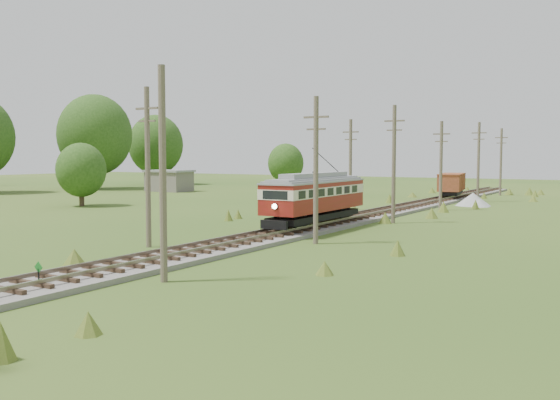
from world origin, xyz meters
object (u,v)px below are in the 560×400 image
Objects in this scene: streetcar at (315,195)px; gravel_pile at (474,200)px; gondola at (452,183)px; switch_marker at (39,273)px.

gravel_pile is at bearing 79.64° from streetcar.
streetcar is 1.43× the size of gondola.
gondola reaches higher than gravel_pile.
switch_marker is at bearing -95.41° from gravel_pile.
gondola is 9.07m from gravel_pile.
gravel_pile is at bearing -69.35° from gondola.
gravel_pile is at bearing 84.59° from switch_marker.
streetcar is (0.20, 22.75, 1.82)m from switch_marker.
gondola is at bearing 89.18° from streetcar.
gravel_pile is (4.67, 49.37, -0.00)m from switch_marker.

